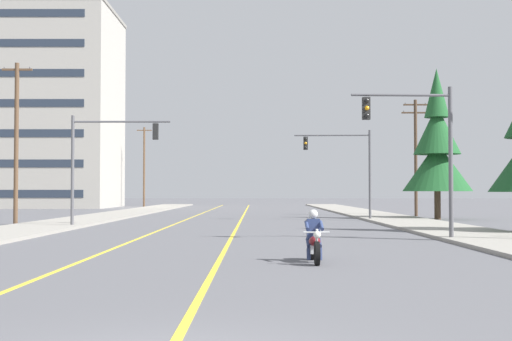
% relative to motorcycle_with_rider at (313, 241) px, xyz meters
% --- Properties ---
extents(lane_stripe_center, '(0.16, 100.00, 0.01)m').
position_rel_motorcycle_with_rider_xyz_m(lane_stripe_center, '(-2.66, 33.32, -0.58)').
color(lane_stripe_center, yellow).
rests_on(lane_stripe_center, ground).
extents(lane_stripe_left, '(0.16, 100.00, 0.01)m').
position_rel_motorcycle_with_rider_xyz_m(lane_stripe_left, '(-6.53, 33.32, -0.58)').
color(lane_stripe_left, yellow).
rests_on(lane_stripe_left, ground).
extents(sidewalk_kerb_right, '(4.40, 110.00, 0.14)m').
position_rel_motorcycle_with_rider_xyz_m(sidewalk_kerb_right, '(7.99, 28.32, -0.52)').
color(sidewalk_kerb_right, '#9E998E').
rests_on(sidewalk_kerb_right, ground).
extents(sidewalk_kerb_left, '(4.40, 110.00, 0.14)m').
position_rel_motorcycle_with_rider_xyz_m(sidewalk_kerb_left, '(-13.22, 28.32, -0.52)').
color(sidewalk_kerb_left, '#9E998E').
rests_on(sidewalk_kerb_left, ground).
extents(motorcycle_with_rider, '(0.70, 2.19, 1.46)m').
position_rel_motorcycle_with_rider_xyz_m(motorcycle_with_rider, '(0.00, 0.00, 0.00)').
color(motorcycle_with_rider, black).
rests_on(motorcycle_with_rider, ground).
extents(traffic_signal_near_right, '(4.12, 0.51, 6.20)m').
position_rel_motorcycle_with_rider_xyz_m(traffic_signal_near_right, '(5.09, 8.44, 3.46)').
color(traffic_signal_near_right, '#56565B').
rests_on(traffic_signal_near_right, ground).
extents(traffic_signal_near_left, '(5.50, 0.37, 6.20)m').
position_rel_motorcycle_with_rider_xyz_m(traffic_signal_near_left, '(-10.19, 18.89, 3.55)').
color(traffic_signal_near_left, '#56565B').
rests_on(traffic_signal_near_left, ground).
extents(traffic_signal_mid_right, '(5.26, 0.43, 6.20)m').
position_rel_motorcycle_with_rider_xyz_m(traffic_signal_mid_right, '(4.68, 27.94, 3.54)').
color(traffic_signal_mid_right, '#56565B').
rests_on(traffic_signal_mid_right, ground).
extents(utility_pole_left_near, '(1.82, 0.26, 9.71)m').
position_rel_motorcycle_with_rider_xyz_m(utility_pole_left_near, '(-15.99, 21.98, 4.45)').
color(utility_pole_left_near, brown).
rests_on(utility_pole_left_near, ground).
extents(utility_pole_right_far, '(2.24, 0.26, 9.41)m').
position_rel_motorcycle_with_rider_xyz_m(utility_pole_right_far, '(11.29, 36.22, 4.48)').
color(utility_pole_right_far, '#4C3828').
rests_on(utility_pole_right_far, ground).
extents(utility_pole_left_far, '(1.96, 0.26, 10.45)m').
position_rel_motorcycle_with_rider_xyz_m(utility_pole_left_far, '(-16.30, 70.89, 4.83)').
color(utility_pole_left_far, brown).
rests_on(utility_pole_left_far, ground).
extents(conifer_tree_right_verge_far, '(4.90, 4.90, 10.78)m').
position_rel_motorcycle_with_rider_xyz_m(conifer_tree_right_verge_far, '(11.29, 29.68, 4.35)').
color(conifer_tree_right_verge_far, '#4C3828').
rests_on(conifer_tree_right_verge_far, ground).
extents(apartment_building_far_left_block, '(23.88, 15.17, 24.80)m').
position_rel_motorcycle_with_rider_xyz_m(apartment_building_far_left_block, '(-31.36, 67.14, 11.82)').
color(apartment_building_far_left_block, '#B2ADA3').
rests_on(apartment_building_far_left_block, ground).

